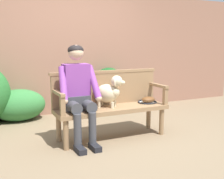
{
  "coord_description": "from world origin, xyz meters",
  "views": [
    {
      "loc": [
        -1.7,
        -3.56,
        1.34
      ],
      "look_at": [
        0.0,
        0.0,
        0.7
      ],
      "focal_mm": 45.85,
      "sensor_mm": 36.0,
      "label": 1
    }
  ],
  "objects": [
    {
      "name": "tennis_racket",
      "position": [
        0.6,
        0.07,
        0.46
      ],
      "size": [
        0.36,
        0.58,
        0.03
      ],
      "color": "black",
      "rests_on": "garden_bench"
    },
    {
      "name": "dog_on_bench",
      "position": [
        -0.03,
        0.02,
        0.68
      ],
      "size": [
        0.41,
        0.38,
        0.45
      ],
      "color": "beige",
      "rests_on": "garden_bench"
    },
    {
      "name": "garden_bench",
      "position": [
        0.0,
        0.0,
        0.39
      ],
      "size": [
        1.62,
        0.47,
        0.45
      ],
      "color": "#93704C",
      "rests_on": "ground"
    },
    {
      "name": "brick_garden_fence",
      "position": [
        0.0,
        1.89,
        1.16
      ],
      "size": [
        8.0,
        0.3,
        2.33
      ],
      "primitive_type": "cube",
      "color": "#936651",
      "rests_on": "ground"
    },
    {
      "name": "person_seated",
      "position": [
        -0.5,
        -0.01,
        0.73
      ],
      "size": [
        0.56,
        0.64,
        1.32
      ],
      "color": "black",
      "rests_on": "ground"
    },
    {
      "name": "bench_armrest_right_end",
      "position": [
        0.77,
        -0.09,
        0.65
      ],
      "size": [
        0.06,
        0.47,
        0.28
      ],
      "color": "#93704C",
      "rests_on": "garden_bench"
    },
    {
      "name": "baseball_glove",
      "position": [
        0.63,
        0.04,
        0.5
      ],
      "size": [
        0.25,
        0.22,
        0.09
      ],
      "primitive_type": "ellipsoid",
      "rotation": [
        0.0,
        0.0,
        0.24
      ],
      "color": "brown",
      "rests_on": "garden_bench"
    },
    {
      "name": "ground_plane",
      "position": [
        0.0,
        0.0,
        0.0
      ],
      "size": [
        40.0,
        40.0,
        0.0
      ],
      "primitive_type": "plane",
      "color": "#7A664C"
    },
    {
      "name": "hedge_bush_far_right",
      "position": [
        -1.08,
        1.52,
        0.28
      ],
      "size": [
        0.92,
        0.6,
        0.56
      ],
      "primitive_type": "ellipsoid",
      "color": "#337538",
      "rests_on": "ground"
    },
    {
      "name": "bench_backrest",
      "position": [
        0.0,
        0.21,
        0.71
      ],
      "size": [
        1.66,
        0.06,
        0.5
      ],
      "color": "#93704C",
      "rests_on": "garden_bench"
    },
    {
      "name": "bench_armrest_left_end",
      "position": [
        -0.77,
        -0.09,
        0.65
      ],
      "size": [
        0.06,
        0.47,
        0.28
      ],
      "color": "#93704C",
      "rests_on": "garden_bench"
    },
    {
      "name": "hedge_bush_far_left",
      "position": [
        0.67,
        1.56,
        0.43
      ],
      "size": [
        0.73,
        0.58,
        0.87
      ],
      "primitive_type": "ellipsoid",
      "color": "#194C1E",
      "rests_on": "ground"
    }
  ]
}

